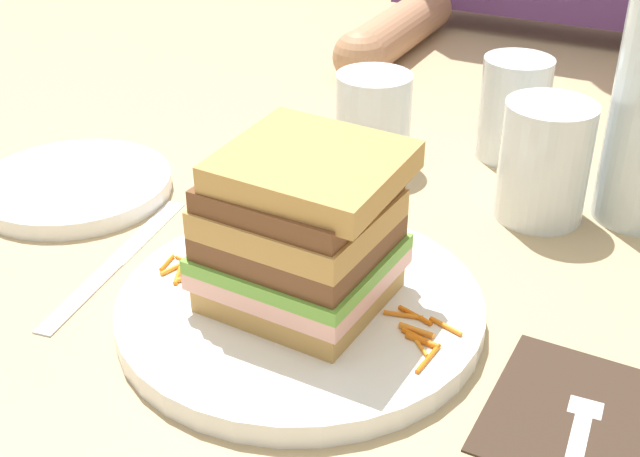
# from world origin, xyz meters

# --- Properties ---
(ground_plane) EXTENTS (3.00, 3.00, 0.00)m
(ground_plane) POSITION_xyz_m (0.00, 0.00, 0.00)
(ground_plane) COLOR tan
(main_plate) EXTENTS (0.26, 0.26, 0.02)m
(main_plate) POSITION_xyz_m (-0.01, -0.02, 0.01)
(main_plate) COLOR white
(main_plate) RESTS_ON ground_plane
(sandwich) EXTENTS (0.12, 0.12, 0.11)m
(sandwich) POSITION_xyz_m (-0.01, -0.02, 0.07)
(sandwich) COLOR tan
(sandwich) RESTS_ON main_plate
(carrot_shred_0) EXTENTS (0.01, 0.02, 0.00)m
(carrot_shred_0) POSITION_xyz_m (-0.10, -0.04, 0.02)
(carrot_shred_0) COLOR orange
(carrot_shred_0) RESTS_ON main_plate
(carrot_shred_1) EXTENTS (0.01, 0.02, 0.00)m
(carrot_shred_1) POSITION_xyz_m (-0.09, -0.04, 0.02)
(carrot_shred_1) COLOR orange
(carrot_shred_1) RESTS_ON main_plate
(carrot_shred_2) EXTENTS (0.01, 0.03, 0.00)m
(carrot_shred_2) POSITION_xyz_m (-0.11, -0.03, 0.02)
(carrot_shred_2) COLOR orange
(carrot_shred_2) RESTS_ON main_plate
(carrot_shred_3) EXTENTS (0.02, 0.03, 0.00)m
(carrot_shred_3) POSITION_xyz_m (-0.11, -0.00, 0.02)
(carrot_shred_3) COLOR orange
(carrot_shred_3) RESTS_ON main_plate
(carrot_shred_4) EXTENTS (0.01, 0.02, 0.00)m
(carrot_shred_4) POSITION_xyz_m (-0.09, -0.01, 0.02)
(carrot_shred_4) COLOR orange
(carrot_shred_4) RESTS_ON main_plate
(carrot_shred_5) EXTENTS (0.01, 0.02, 0.00)m
(carrot_shred_5) POSITION_xyz_m (-0.12, -0.03, 0.02)
(carrot_shred_5) COLOR orange
(carrot_shred_5) RESTS_ON main_plate
(carrot_shred_6) EXTENTS (0.01, 0.03, 0.00)m
(carrot_shred_6) POSITION_xyz_m (-0.09, -0.03, 0.02)
(carrot_shred_6) COLOR orange
(carrot_shred_6) RESTS_ON main_plate
(carrot_shred_7) EXTENTS (0.03, 0.01, 0.00)m
(carrot_shred_7) POSITION_xyz_m (-0.09, 0.00, 0.02)
(carrot_shred_7) COLOR orange
(carrot_shred_7) RESTS_ON main_plate
(carrot_shred_8) EXTENTS (0.03, 0.01, 0.00)m
(carrot_shred_8) POSITION_xyz_m (-0.10, -0.02, 0.02)
(carrot_shred_8) COLOR orange
(carrot_shred_8) RESTS_ON main_plate
(carrot_shred_9) EXTENTS (0.03, 0.02, 0.00)m
(carrot_shred_9) POSITION_xyz_m (-0.09, -0.04, 0.02)
(carrot_shred_9) COLOR orange
(carrot_shred_9) RESTS_ON main_plate
(carrot_shred_10) EXTENTS (0.01, 0.03, 0.00)m
(carrot_shred_10) POSITION_xyz_m (0.10, -0.04, 0.02)
(carrot_shred_10) COLOR orange
(carrot_shred_10) RESTS_ON main_plate
(carrot_shred_11) EXTENTS (0.02, 0.02, 0.00)m
(carrot_shred_11) POSITION_xyz_m (0.09, -0.03, 0.02)
(carrot_shred_11) COLOR orange
(carrot_shred_11) RESTS_ON main_plate
(carrot_shred_12) EXTENTS (0.03, 0.01, 0.00)m
(carrot_shred_12) POSITION_xyz_m (0.07, -0.01, 0.02)
(carrot_shred_12) COLOR orange
(carrot_shred_12) RESTS_ON main_plate
(carrot_shred_13) EXTENTS (0.02, 0.01, 0.00)m
(carrot_shred_13) POSITION_xyz_m (0.08, -0.03, 0.02)
(carrot_shred_13) COLOR orange
(carrot_shred_13) RESTS_ON main_plate
(carrot_shred_14) EXTENTS (0.03, 0.01, 0.00)m
(carrot_shred_14) POSITION_xyz_m (0.06, -0.01, 0.02)
(carrot_shred_14) COLOR orange
(carrot_shred_14) RESTS_ON main_plate
(carrot_shred_15) EXTENTS (0.02, 0.01, 0.00)m
(carrot_shred_15) POSITION_xyz_m (0.09, -0.03, 0.02)
(carrot_shred_15) COLOR orange
(carrot_shred_15) RESTS_ON main_plate
(carrot_shred_16) EXTENTS (0.02, 0.01, 0.00)m
(carrot_shred_16) POSITION_xyz_m (0.08, -0.02, 0.02)
(carrot_shred_16) COLOR orange
(carrot_shred_16) RESTS_ON main_plate
(carrot_shred_17) EXTENTS (0.02, 0.01, 0.00)m
(carrot_shred_17) POSITION_xyz_m (0.09, -0.01, 0.02)
(carrot_shred_17) COLOR orange
(carrot_shred_17) RESTS_ON main_plate
(napkin_dark) EXTENTS (0.11, 0.12, 0.00)m
(napkin_dark) POSITION_xyz_m (0.19, -0.03, 0.00)
(napkin_dark) COLOR #38281E
(napkin_dark) RESTS_ON ground_plane
(fork) EXTENTS (0.03, 0.17, 0.00)m
(fork) POSITION_xyz_m (0.19, -0.06, 0.00)
(fork) COLOR silver
(fork) RESTS_ON napkin_dark
(knife) EXTENTS (0.04, 0.20, 0.00)m
(knife) POSITION_xyz_m (-0.17, -0.03, 0.00)
(knife) COLOR silver
(knife) RESTS_ON ground_plane
(juice_glass) EXTENTS (0.07, 0.07, 0.10)m
(juice_glass) POSITION_xyz_m (0.10, 0.20, 0.05)
(juice_glass) COLOR white
(juice_glass) RESTS_ON ground_plane
(empty_tumbler_0) EXTENTS (0.07, 0.07, 0.10)m
(empty_tumbler_0) POSITION_xyz_m (0.05, 0.31, 0.05)
(empty_tumbler_0) COLOR silver
(empty_tumbler_0) RESTS_ON ground_plane
(empty_tumbler_1) EXTENTS (0.07, 0.07, 0.09)m
(empty_tumbler_1) POSITION_xyz_m (-0.07, 0.23, 0.04)
(empty_tumbler_1) COLOR silver
(empty_tumbler_1) RESTS_ON ground_plane
(side_plate) EXTENTS (0.17, 0.17, 0.02)m
(side_plate) POSITION_xyz_m (-0.28, 0.05, 0.01)
(side_plate) COLOR white
(side_plate) RESTS_ON ground_plane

